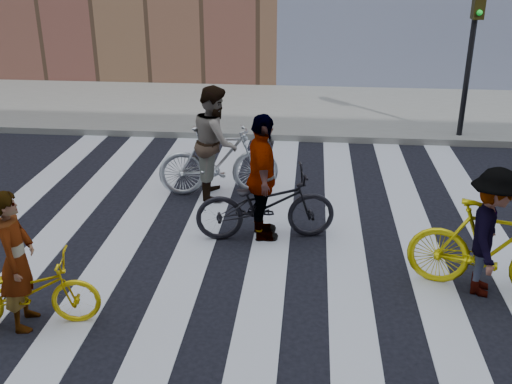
# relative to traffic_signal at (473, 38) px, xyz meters

# --- Properties ---
(ground) EXTENTS (100.00, 100.00, 0.00)m
(ground) POSITION_rel_traffic_signal_xyz_m (-4.40, -5.32, -2.28)
(ground) COLOR black
(ground) RESTS_ON ground
(sidewalk_far) EXTENTS (100.00, 5.00, 0.15)m
(sidewalk_far) POSITION_rel_traffic_signal_xyz_m (-4.40, 2.18, -2.20)
(sidewalk_far) COLOR gray
(sidewalk_far) RESTS_ON ground
(zebra_crosswalk) EXTENTS (8.25, 10.00, 0.01)m
(zebra_crosswalk) POSITION_rel_traffic_signal_xyz_m (-4.40, -5.32, -2.27)
(zebra_crosswalk) COLOR silver
(zebra_crosswalk) RESTS_ON ground
(traffic_signal) EXTENTS (0.22, 0.42, 3.33)m
(traffic_signal) POSITION_rel_traffic_signal_xyz_m (0.00, 0.00, 0.00)
(traffic_signal) COLOR black
(traffic_signal) RESTS_ON ground
(bike_yellow_left) EXTENTS (1.75, 0.89, 0.88)m
(bike_yellow_left) POSITION_rel_traffic_signal_xyz_m (-6.51, -7.54, -1.84)
(bike_yellow_left) COLOR yellow
(bike_yellow_left) RESTS_ON ground
(bike_silver_mid) EXTENTS (2.16, 0.95, 1.26)m
(bike_silver_mid) POSITION_rel_traffic_signal_xyz_m (-4.90, -3.45, -1.65)
(bike_silver_mid) COLOR #B3B8BD
(bike_silver_mid) RESTS_ON ground
(bike_yellow_right) EXTENTS (2.12, 1.11, 1.23)m
(bike_yellow_right) POSITION_rel_traffic_signal_xyz_m (-1.02, -6.30, -1.67)
(bike_yellow_right) COLOR yellow
(bike_yellow_right) RESTS_ON ground
(bike_dark_rear) EXTENTS (2.17, 1.08, 1.09)m
(bike_dark_rear) POSITION_rel_traffic_signal_xyz_m (-3.95, -5.06, -1.74)
(bike_dark_rear) COLOR black
(bike_dark_rear) RESTS_ON ground
(rider_left) EXTENTS (0.52, 0.68, 1.69)m
(rider_left) POSITION_rel_traffic_signal_xyz_m (-6.56, -7.54, -1.43)
(rider_left) COLOR slate
(rider_left) RESTS_ON ground
(rider_mid) EXTENTS (0.89, 1.06, 1.95)m
(rider_mid) POSITION_rel_traffic_signal_xyz_m (-4.95, -3.45, -1.31)
(rider_mid) COLOR slate
(rider_mid) RESTS_ON ground
(rider_right) EXTENTS (0.89, 1.21, 1.67)m
(rider_right) POSITION_rel_traffic_signal_xyz_m (-1.07, -6.30, -1.44)
(rider_right) COLOR slate
(rider_right) RESTS_ON ground
(rider_rear) EXTENTS (0.66, 1.19, 1.92)m
(rider_rear) POSITION_rel_traffic_signal_xyz_m (-4.00, -5.06, -1.32)
(rider_rear) COLOR slate
(rider_rear) RESTS_ON ground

